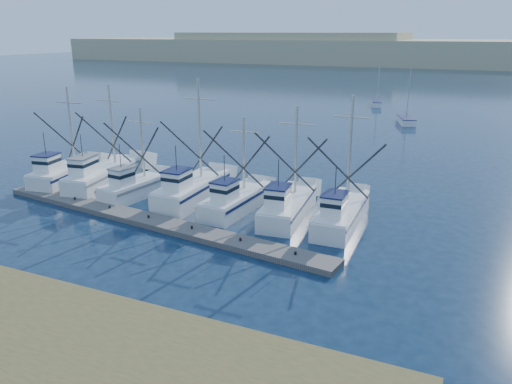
% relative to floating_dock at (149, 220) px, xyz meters
% --- Properties ---
extents(ground, '(500.00, 500.00, 0.00)m').
position_rel_floating_dock_xyz_m(ground, '(9.04, -6.72, -0.20)').
color(ground, '#0B1E32').
rests_on(ground, ground).
extents(floating_dock, '(29.62, 5.81, 0.39)m').
position_rel_floating_dock_xyz_m(floating_dock, '(0.00, 0.00, 0.00)').
color(floating_dock, slate).
rests_on(floating_dock, ground).
extents(dune_ridge, '(360.00, 60.00, 10.00)m').
position_rel_floating_dock_xyz_m(dune_ridge, '(9.04, 203.28, 4.80)').
color(dune_ridge, tan).
rests_on(dune_ridge, ground).
extents(trawler_fleet, '(28.94, 9.76, 9.83)m').
position_rel_floating_dock_xyz_m(trawler_fleet, '(-0.56, 5.19, 0.78)').
color(trawler_fleet, white).
rests_on(trawler_fleet, ground).
extents(sailboat_near, '(3.69, 6.30, 8.10)m').
position_rel_floating_dock_xyz_m(sailboat_near, '(11.08, 50.49, 0.29)').
color(sailboat_near, white).
rests_on(sailboat_near, ground).
extents(sailboat_far, '(2.73, 5.67, 8.10)m').
position_rel_floating_dock_xyz_m(sailboat_far, '(3.33, 67.55, 0.31)').
color(sailboat_far, white).
rests_on(sailboat_far, ground).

